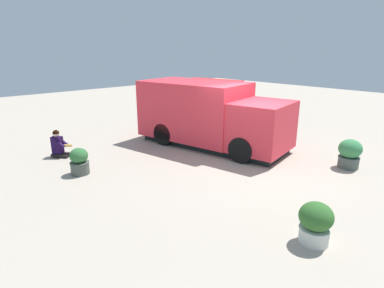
% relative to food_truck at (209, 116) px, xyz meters
% --- Properties ---
extents(ground_plane, '(40.00, 40.00, 0.00)m').
position_rel_food_truck_xyz_m(ground_plane, '(1.88, -0.18, -1.07)').
color(ground_plane, '#B0A291').
extents(food_truck, '(5.66, 3.23, 2.24)m').
position_rel_food_truck_xyz_m(food_truck, '(0.00, 0.00, 0.00)').
color(food_truck, '#EC3241').
rests_on(food_truck, ground_plane).
extents(person_customer, '(0.74, 0.68, 0.89)m').
position_rel_food_truck_xyz_m(person_customer, '(-2.38, -4.49, -0.73)').
color(person_customer, black).
rests_on(person_customer, ground_plane).
extents(planter_flowering_near, '(0.65, 0.65, 0.86)m').
position_rel_food_truck_xyz_m(planter_flowering_near, '(4.37, 1.39, -0.63)').
color(planter_flowering_near, '#4A5850').
rests_on(planter_flowering_near, ground_plane).
extents(planter_flowering_far, '(0.53, 0.53, 0.75)m').
position_rel_food_truck_xyz_m(planter_flowering_far, '(-0.50, -4.62, -0.70)').
color(planter_flowering_far, '#465148').
rests_on(planter_flowering_far, ground_plane).
extents(planter_flowering_side, '(0.60, 0.60, 0.79)m').
position_rel_food_truck_xyz_m(planter_flowering_side, '(5.53, -2.93, -0.66)').
color(planter_flowering_side, silver).
rests_on(planter_flowering_side, ground_plane).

